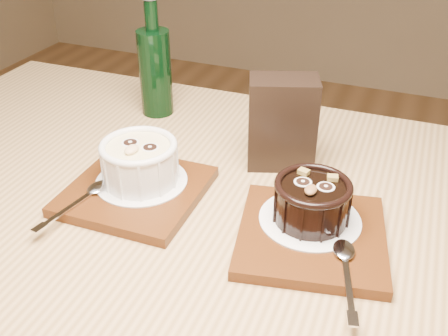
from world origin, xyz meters
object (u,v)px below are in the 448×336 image
object	(u,v)px
condiment_stand	(282,123)
green_bottle	(155,69)
table	(205,268)
tray_left	(136,191)
tray_right	(311,236)
ramekin_dark	(312,199)
ramekin_white	(140,160)

from	to	relation	value
condiment_stand	green_bottle	xyz separation A→B (m)	(-0.26, 0.09, 0.01)
table	green_bottle	distance (m)	0.38
table	tray_left	size ratio (longest dim) A/B	6.73
tray_right	condiment_stand	size ratio (longest dim) A/B	1.29
tray_left	table	bearing A→B (deg)	-6.17
tray_left	ramekin_dark	xyz separation A→B (m)	(0.25, 0.02, 0.04)
ramekin_white	ramekin_dark	world-z (taller)	ramekin_white
table	condiment_stand	bearing A→B (deg)	72.90
ramekin_white	green_bottle	distance (m)	0.26
tray_right	green_bottle	bearing A→B (deg)	144.13
condiment_stand	green_bottle	size ratio (longest dim) A/B	0.65
tray_right	condiment_stand	bearing A→B (deg)	118.98
green_bottle	ramekin_white	bearing A→B (deg)	-66.87
table	tray_right	world-z (taller)	tray_right
tray_left	tray_right	world-z (taller)	same
table	condiment_stand	world-z (taller)	condiment_stand
ramekin_white	table	bearing A→B (deg)	-11.09
tray_left	tray_right	bearing A→B (deg)	-0.91
tray_left	ramekin_white	xyz separation A→B (m)	(0.00, 0.02, 0.04)
table	ramekin_white	distance (m)	0.18
table	tray_right	xyz separation A→B (m)	(0.14, 0.01, 0.10)
table	ramekin_white	xyz separation A→B (m)	(-0.11, 0.03, 0.14)
ramekin_white	tray_right	bearing A→B (deg)	-1.39
tray_left	condiment_stand	distance (m)	0.24
condiment_stand	tray_left	bearing A→B (deg)	-135.18
table	condiment_stand	xyz separation A→B (m)	(0.05, 0.17, 0.16)
ramekin_dark	condiment_stand	size ratio (longest dim) A/B	0.69
ramekin_white	ramekin_dark	size ratio (longest dim) A/B	1.11
tray_right	ramekin_dark	xyz separation A→B (m)	(-0.01, 0.02, 0.04)
ramekin_white	tray_left	bearing A→B (deg)	-92.18
ramekin_dark	green_bottle	world-z (taller)	green_bottle
ramekin_dark	green_bottle	size ratio (longest dim) A/B	0.45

